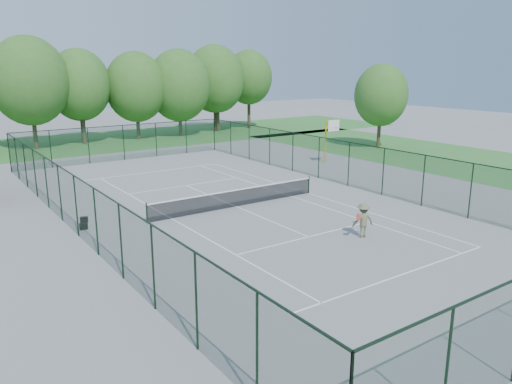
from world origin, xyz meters
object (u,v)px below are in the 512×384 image
tennis_net (236,197)px  basketball_goal (330,133)px  sports_bag_a (84,226)px  tennis_player (363,220)px

tennis_net → basketball_goal: bearing=26.4°
sports_bag_a → tennis_player: bearing=-31.8°
basketball_goal → sports_bag_a: bearing=-165.2°
basketball_goal → tennis_net: bearing=-153.6°
tennis_net → tennis_player: size_ratio=5.45×
basketball_goal → sports_bag_a: (-21.97, -5.79, -2.42)m
tennis_net → basketball_goal: (13.47, 6.68, 1.99)m
tennis_net → basketball_goal: basketball_goal is taller
sports_bag_a → basketball_goal: bearing=22.5°
tennis_net → tennis_player: bearing=-74.9°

